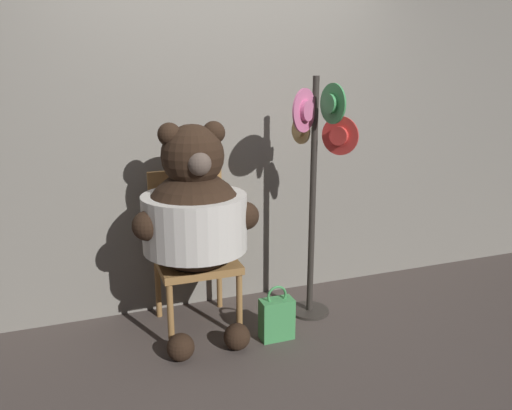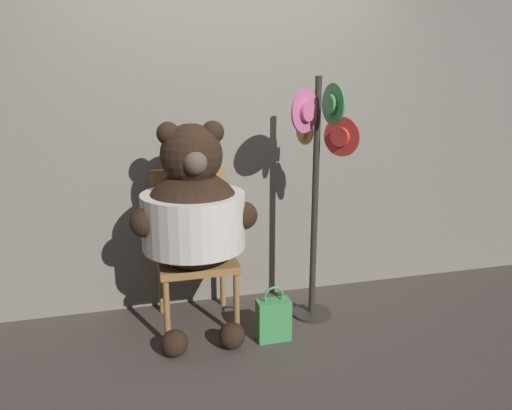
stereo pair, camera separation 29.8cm
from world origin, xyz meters
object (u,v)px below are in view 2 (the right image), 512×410
at_px(chair, 194,243).
at_px(handbag_on_ground, 273,319).
at_px(teddy_bear, 194,214).
at_px(hat_display_rack, 318,173).

distance_m(chair, handbag_on_ground, 0.74).
xyz_separation_m(chair, handbag_on_ground, (0.45, -0.43, -0.41)).
distance_m(chair, teddy_bear, 0.32).
distance_m(teddy_bear, handbag_on_ground, 0.85).
bearing_deg(handbag_on_ground, chair, 136.06).
bearing_deg(hat_display_rack, handbag_on_ground, -150.61).
xyz_separation_m(hat_display_rack, handbag_on_ground, (-0.36, -0.20, -0.91)).
bearing_deg(teddy_bear, chair, 84.78).
relative_size(chair, teddy_bear, 0.75).
height_order(chair, handbag_on_ground, chair).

